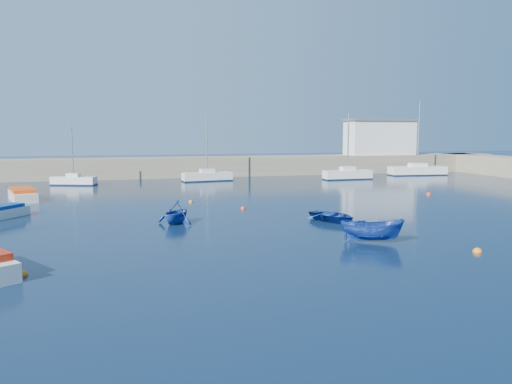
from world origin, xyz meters
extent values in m
plane|color=#0C1D36|center=(0.00, 0.00, 0.00)|extent=(220.00, 220.00, 0.00)
cube|color=gray|center=(0.00, 46.00, 1.30)|extent=(96.00, 4.50, 2.60)
cube|color=silver|center=(30.00, 46.00, 5.10)|extent=(10.00, 4.00, 5.00)
cube|color=silver|center=(-12.62, 38.39, 0.48)|extent=(5.20, 3.00, 0.96)
cylinder|color=#B7BABC|center=(-12.62, 38.39, 3.85)|extent=(0.14, 0.14, 5.78)
cube|color=silver|center=(2.87, 39.13, 0.54)|extent=(6.26, 2.51, 1.07)
cylinder|color=#B7BABC|center=(2.87, 39.13, 4.57)|extent=(0.16, 0.16, 7.00)
cube|color=silver|center=(20.54, 36.69, 0.58)|extent=(6.28, 1.85, 1.16)
cylinder|color=#B7BABC|center=(20.54, 36.69, 4.76)|extent=(0.17, 0.17, 7.20)
cube|color=silver|center=(32.68, 39.89, 0.60)|extent=(8.14, 2.92, 1.20)
cylinder|color=#B7BABC|center=(32.68, 39.89, 5.79)|extent=(0.17, 0.17, 9.17)
cube|color=silver|center=(-15.41, 16.85, 0.33)|extent=(3.19, 3.80, 0.66)
cube|color=navy|center=(-15.41, 16.85, 0.79)|extent=(2.61, 3.00, 0.25)
cube|color=silver|center=(-15.82, 26.26, 0.40)|extent=(3.36, 5.66, 0.80)
cube|color=#D23F0B|center=(-15.82, 26.26, 0.95)|extent=(2.87, 4.35, 0.30)
imported|color=navy|center=(6.75, 9.64, 0.37)|extent=(3.89, 4.35, 0.74)
imported|color=navy|center=(-3.72, 11.43, 0.76)|extent=(3.71, 3.80, 1.52)
imported|color=navy|center=(6.23, 3.02, 0.67)|extent=(3.69, 2.69, 1.34)
sphere|color=orange|center=(-11.30, 1.04, 0.00)|extent=(0.45, 0.45, 0.45)
sphere|color=#CB410F|center=(2.06, 16.46, 0.00)|extent=(0.41, 0.41, 0.41)
sphere|color=orange|center=(-1.47, 21.25, 0.00)|extent=(0.40, 0.40, 0.40)
sphere|color=#CB410F|center=(21.53, 20.47, 0.00)|extent=(0.46, 0.46, 0.46)
sphere|color=orange|center=(10.37, -0.43, 0.00)|extent=(0.47, 0.47, 0.47)
camera|label=1|loc=(-6.92, -21.62, 6.16)|focal=35.00mm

